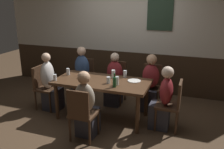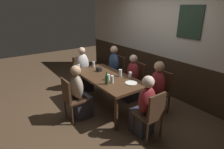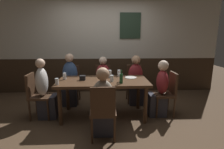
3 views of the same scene
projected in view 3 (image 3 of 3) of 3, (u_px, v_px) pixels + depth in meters
The scene contains 24 objects.
ground_plane at pixel (103, 116), 3.60m from camera, with size 12.00×12.00×0.00m, color #4C3826.
wall_back at pixel (103, 46), 4.92m from camera, with size 6.40×0.13×2.60m.
dining_table at pixel (103, 84), 3.46m from camera, with size 1.74×0.84×0.74m.
chair_mid_near at pixel (103, 110), 2.68m from camera, with size 0.40×0.40×0.88m.
chair_left_far at pixel (71, 82), 4.27m from camera, with size 0.40×0.40×0.88m.
chair_right_far at pixel (134, 81), 4.34m from camera, with size 0.40×0.40×0.88m.
chair_head_west at pixel (37, 93), 3.43m from camera, with size 0.40×0.40×0.88m.
chair_head_east at pixel (167, 91), 3.55m from camera, with size 0.40×0.40×0.88m.
chair_mid_far at pixel (103, 81), 4.30m from camera, with size 0.40×0.40×0.88m.
person_mid_near at pixel (103, 107), 2.84m from camera, with size 0.34×0.37×1.12m.
person_left_far at pixel (70, 83), 4.11m from camera, with size 0.34×0.37×1.19m.
person_right_far at pixel (136, 83), 4.18m from camera, with size 0.34×0.37×1.14m.
person_head_west at pixel (45, 93), 3.44m from camera, with size 0.37×0.34×1.17m.
person_head_east at pixel (159, 92), 3.55m from camera, with size 0.37×0.34×1.12m.
person_mid_far at pixel (103, 84), 4.15m from camera, with size 0.34×0.37×1.11m.
beer_glass_tall at pixel (119, 73), 3.77m from camera, with size 0.06×0.06×0.13m.
beer_glass_half at pixel (112, 79), 3.34m from camera, with size 0.07×0.07×0.12m.
pint_glass_amber at pixel (110, 74), 3.66m from camera, with size 0.07×0.07×0.15m.
pint_glass_pale at pixel (57, 82), 3.11m from camera, with size 0.06×0.06×0.12m.
tumbler_short at pixel (121, 78), 3.32m from camera, with size 0.06×0.06×0.15m.
pint_glass_stout at pixel (65, 77), 3.48m from camera, with size 0.06×0.06×0.13m.
beer_bottle_green at pixel (121, 78), 3.20m from camera, with size 0.06×0.06×0.24m.
plate_white_large at pixel (131, 78), 3.63m from camera, with size 0.24×0.24×0.01m, color white.
condiment_caddy at pixel (83, 78), 3.44m from camera, with size 0.11×0.09×0.09m, color black.
Camera 3 is at (0.02, -3.34, 1.60)m, focal length 28.50 mm.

